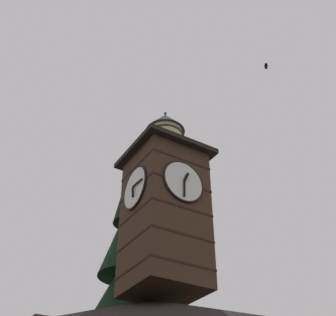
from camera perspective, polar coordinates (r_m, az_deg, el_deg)
name	(u,v)px	position (r m, az deg, el deg)	size (l,w,h in m)	color
clock_tower	(165,205)	(20.99, -0.42, -6.02)	(3.83, 3.83, 9.99)	#422B1E
flying_bird_high	(266,66)	(28.38, 12.36, 11.37)	(0.43, 0.44, 0.13)	black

